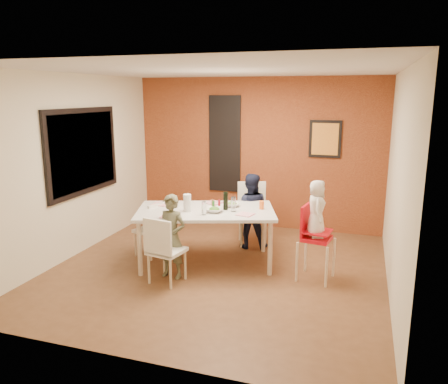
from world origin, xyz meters
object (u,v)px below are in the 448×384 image
(high_chair, at_px, (313,235))
(child_near, at_px, (172,237))
(dining_table, at_px, (206,214))
(chair_far, at_px, (252,209))
(child_far, at_px, (250,211))
(wine_bottle, at_px, (226,201))
(paper_towel_roll, at_px, (187,203))
(chair_left, at_px, (153,227))
(chair_near, at_px, (163,247))
(toddler, at_px, (317,209))

(high_chair, height_order, child_near, child_near)
(dining_table, relative_size, high_chair, 2.17)
(chair_far, height_order, child_far, child_far)
(child_near, bearing_deg, wine_bottle, 59.26)
(child_far, height_order, paper_towel_roll, child_far)
(chair_left, relative_size, high_chair, 0.84)
(chair_near, xyz_separation_m, paper_towel_roll, (0.06, 0.67, 0.43))
(wine_bottle, bearing_deg, chair_near, -120.43)
(chair_far, xyz_separation_m, high_chair, (1.12, -1.17, 0.04))
(chair_near, distance_m, wine_bottle, 1.16)
(dining_table, xyz_separation_m, wine_bottle, (0.27, 0.08, 0.20))
(toddler, height_order, wine_bottle, toddler)
(chair_far, distance_m, wine_bottle, 1.09)
(dining_table, distance_m, chair_far, 1.18)
(toddler, xyz_separation_m, wine_bottle, (-1.28, 0.17, -0.03))
(child_far, relative_size, toddler, 1.60)
(child_far, bearing_deg, chair_far, -92.87)
(chair_far, bearing_deg, wine_bottle, -117.05)
(chair_left, relative_size, child_far, 0.70)
(dining_table, height_order, child_far, child_far)
(chair_far, bearing_deg, dining_table, -129.77)
(high_chair, bearing_deg, paper_towel_roll, 102.51)
(dining_table, distance_m, child_near, 0.68)
(dining_table, height_order, chair_left, chair_left)
(dining_table, xyz_separation_m, child_far, (0.43, 0.85, -0.13))
(high_chair, bearing_deg, dining_table, 96.56)
(child_far, distance_m, toddler, 1.50)
(chair_left, distance_m, toddler, 2.44)
(chair_left, bearing_deg, dining_table, 106.40)
(chair_near, xyz_separation_m, child_near, (0.01, 0.24, 0.07))
(chair_far, xyz_separation_m, paper_towel_roll, (-0.61, -1.26, 0.37))
(chair_near, distance_m, chair_left, 1.02)
(dining_table, xyz_separation_m, paper_towel_roll, (-0.21, -0.17, 0.19))
(high_chair, distance_m, paper_towel_roll, 1.77)
(chair_left, height_order, toddler, toddler)
(child_far, xyz_separation_m, wine_bottle, (-0.16, -0.77, 0.33))
(high_chair, height_order, paper_towel_roll, paper_towel_roll)
(chair_far, relative_size, wine_bottle, 3.86)
(chair_far, xyz_separation_m, child_near, (-0.66, -1.70, 0.01))
(chair_far, bearing_deg, chair_left, -158.29)
(chair_near, distance_m, toddler, 2.03)
(child_far, xyz_separation_m, paper_towel_roll, (-0.64, -1.02, 0.32))
(toddler, bearing_deg, chair_near, 101.18)
(dining_table, bearing_deg, child_near, -113.21)
(chair_near, relative_size, child_far, 0.74)
(paper_towel_roll, bearing_deg, high_chair, 2.94)
(child_near, bearing_deg, dining_table, 73.69)
(chair_near, relative_size, chair_left, 1.06)
(dining_table, bearing_deg, chair_far, 69.71)
(paper_towel_roll, bearing_deg, dining_table, 38.83)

